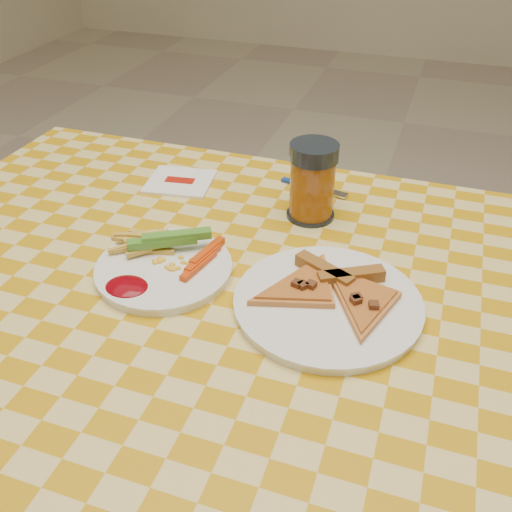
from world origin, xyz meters
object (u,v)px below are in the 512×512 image
at_px(drink_glass, 312,182).
at_px(table, 254,335).
at_px(plate_right, 328,304).
at_px(plate_left, 164,270).

bearing_deg(drink_glass, table, -94.64).
bearing_deg(table, drink_glass, 85.36).
distance_m(table, plate_right, 0.13).
distance_m(plate_right, drink_glass, 0.25).
distance_m(plate_left, drink_glass, 0.29).
relative_size(plate_right, drink_glass, 1.91).
bearing_deg(table, plate_right, 5.76).
height_order(plate_left, plate_right, same).
distance_m(plate_left, plate_right, 0.25).
bearing_deg(plate_left, drink_glass, 54.59).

